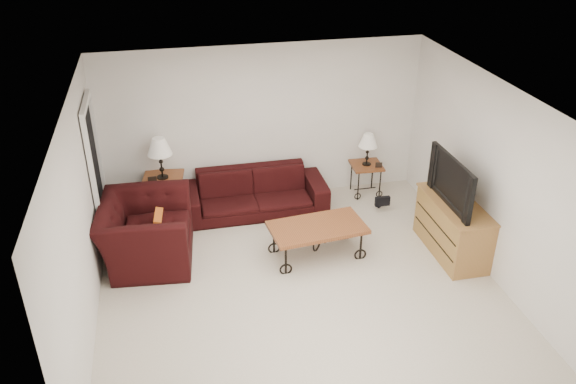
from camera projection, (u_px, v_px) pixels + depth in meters
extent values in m
plane|color=beige|center=(300.00, 286.00, 7.51)|extent=(5.00, 5.00, 0.00)
cube|color=white|center=(263.00, 124.00, 9.07)|extent=(5.00, 0.02, 2.50)
cube|color=white|center=(373.00, 346.00, 4.77)|extent=(5.00, 0.02, 2.50)
cube|color=white|center=(80.00, 225.00, 6.44)|extent=(0.02, 5.00, 2.50)
cube|color=white|center=(493.00, 180.00, 7.39)|extent=(0.02, 5.00, 2.50)
plane|color=white|center=(302.00, 100.00, 6.33)|extent=(5.00, 5.00, 0.00)
cube|color=black|center=(96.00, 177.00, 7.98)|extent=(0.08, 0.94, 2.04)
imported|color=black|center=(254.00, 193.00, 9.05)|extent=(2.23, 0.87, 0.65)
cube|color=brown|center=(165.00, 196.00, 8.95)|extent=(0.67, 0.67, 0.64)
cube|color=brown|center=(365.00, 179.00, 9.59)|extent=(0.51, 0.51, 0.53)
cube|color=black|center=(152.00, 180.00, 8.61)|extent=(0.13, 0.02, 0.11)
cube|color=black|center=(379.00, 165.00, 9.34)|extent=(0.11, 0.04, 0.09)
cube|color=brown|center=(317.00, 241.00, 8.01)|extent=(1.34, 0.82, 0.48)
imported|color=black|center=(146.00, 232.00, 7.84)|extent=(1.29, 1.44, 0.87)
cube|color=#BB4218|center=(157.00, 227.00, 7.78)|extent=(0.14, 0.40, 0.39)
cube|color=#9E603A|center=(453.00, 228.00, 8.02)|extent=(0.54, 1.29, 0.78)
imported|color=black|center=(459.00, 181.00, 7.68)|extent=(0.15, 1.16, 0.67)
ellipsoid|color=black|center=(380.00, 195.00, 9.17)|extent=(0.39, 0.32, 0.46)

